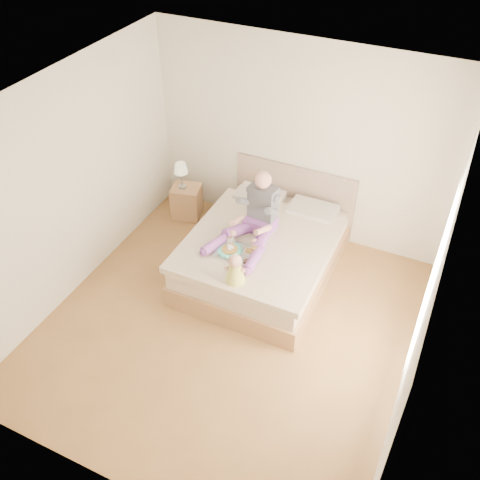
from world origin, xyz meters
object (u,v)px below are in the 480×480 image
at_px(bed, 265,250).
at_px(adult, 255,218).
at_px(nightstand, 187,202).
at_px(tray, 237,252).
at_px(baby, 235,270).

height_order(bed, adult, adult).
relative_size(nightstand, adult, 0.47).
xyz_separation_m(nightstand, tray, (1.34, -1.11, 0.40)).
bearing_deg(adult, baby, -73.63).
bearing_deg(nightstand, tray, -53.73).
bearing_deg(baby, tray, 96.35).
distance_m(bed, adult, 0.56).
xyz_separation_m(bed, nightstand, (-1.49, 0.59, -0.07)).
relative_size(adult, baby, 2.84).
distance_m(bed, nightstand, 1.60).
relative_size(bed, adult, 2.08).
distance_m(nightstand, tray, 1.78).
height_order(nightstand, tray, tray).
height_order(adult, tray, adult).
distance_m(nightstand, baby, 2.21).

